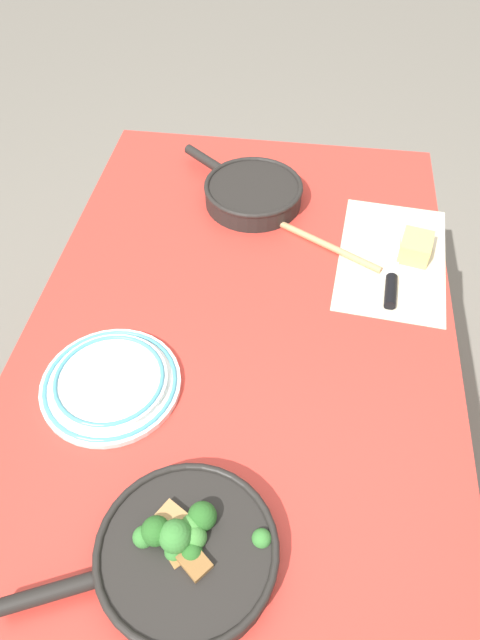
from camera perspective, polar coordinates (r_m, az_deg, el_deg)
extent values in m
plane|color=slate|center=(1.74, 0.00, -16.43)|extent=(14.00, 14.00, 0.00)
cube|color=red|center=(1.13, 0.00, -1.17)|extent=(1.34, 0.83, 0.03)
cylinder|color=#BCBCC1|center=(1.86, -8.46, 7.08)|extent=(0.05, 0.05, 0.70)
cylinder|color=#BCBCC1|center=(1.83, 13.88, 4.93)|extent=(0.05, 0.05, 0.70)
cylinder|color=black|center=(0.88, -5.28, -22.24)|extent=(0.26, 0.26, 0.04)
torus|color=black|center=(0.86, -5.37, -21.85)|extent=(0.26, 0.26, 0.01)
cylinder|color=black|center=(0.90, -18.69, -24.48)|extent=(0.07, 0.13, 0.02)
cylinder|color=#357027|center=(0.88, -4.48, -21.34)|extent=(0.01, 0.01, 0.02)
sphere|color=#428438|center=(0.86, -4.58, -20.83)|extent=(0.04, 0.04, 0.04)
cylinder|color=#2C6823|center=(0.88, 2.14, -21.40)|extent=(0.01, 0.01, 0.02)
sphere|color=#387A33|center=(0.87, 2.18, -21.00)|extent=(0.03, 0.03, 0.03)
cylinder|color=#205218|center=(0.89, -3.39, -19.67)|extent=(0.01, 0.01, 0.02)
sphere|color=#286023|center=(0.87, -3.47, -19.03)|extent=(0.04, 0.04, 0.04)
cylinder|color=#357027|center=(0.89, -4.63, -20.38)|extent=(0.01, 0.01, 0.02)
sphere|color=#428438|center=(0.87, -4.73, -19.86)|extent=(0.04, 0.04, 0.04)
cylinder|color=#2C6823|center=(0.89, -9.43, -21.05)|extent=(0.01, 0.01, 0.02)
sphere|color=#387A33|center=(0.88, -9.60, -20.60)|extent=(0.03, 0.03, 0.03)
cylinder|color=#205218|center=(0.89, -8.21, -20.76)|extent=(0.01, 0.01, 0.02)
sphere|color=#286023|center=(0.87, -8.41, -20.15)|extent=(0.04, 0.04, 0.04)
cylinder|color=#2C6823|center=(0.88, -6.31, -21.35)|extent=(0.02, 0.02, 0.03)
sphere|color=#387A33|center=(0.85, -6.49, -20.68)|extent=(0.05, 0.05, 0.05)
cylinder|color=#2C6823|center=(0.88, -6.47, -22.40)|extent=(0.01, 0.01, 0.02)
sphere|color=#387A33|center=(0.87, -6.58, -22.02)|extent=(0.03, 0.03, 0.03)
cylinder|color=#205218|center=(0.88, -4.78, -22.54)|extent=(0.01, 0.01, 0.02)
sphere|color=#286023|center=(0.86, -4.87, -22.13)|extent=(0.03, 0.03, 0.03)
cube|color=#AD7F4C|center=(0.89, -6.63, -19.38)|extent=(0.05, 0.06, 0.04)
cube|color=olive|center=(0.87, -4.66, -23.24)|extent=(0.05, 0.05, 0.04)
cube|color=#9E703D|center=(0.88, -5.41, -22.20)|extent=(0.04, 0.04, 0.03)
cube|color=#9E703D|center=(0.87, -5.92, -22.57)|extent=(0.04, 0.04, 0.03)
cylinder|color=black|center=(1.39, 1.34, 12.46)|extent=(0.23, 0.23, 0.05)
torus|color=black|center=(1.37, 1.36, 13.24)|extent=(0.23, 0.23, 0.01)
cylinder|color=black|center=(1.49, -3.59, 15.77)|extent=(0.10, 0.11, 0.02)
cylinder|color=#E5CC60|center=(1.39, 1.34, 12.31)|extent=(0.19, 0.19, 0.02)
cylinder|color=tan|center=(1.30, 7.46, 7.99)|extent=(0.17, 0.30, 0.02)
ellipsoid|color=tan|center=(1.37, 0.68, 11.20)|extent=(0.07, 0.08, 0.02)
cube|color=beige|center=(1.29, 14.96, 6.06)|extent=(0.39, 0.26, 0.00)
cube|color=silver|center=(1.31, 15.06, 6.93)|extent=(0.20, 0.04, 0.01)
cylinder|color=black|center=(1.20, 14.84, 2.81)|extent=(0.09, 0.03, 0.02)
cube|color=#EACC66|center=(1.30, 17.15, 6.95)|extent=(0.09, 0.08, 0.05)
cylinder|color=white|center=(1.05, -12.77, -6.32)|extent=(0.25, 0.25, 0.01)
torus|color=#4C9EB7|center=(1.05, -12.83, -6.13)|extent=(0.24, 0.24, 0.01)
cylinder|color=white|center=(1.04, -12.89, -5.94)|extent=(0.21, 0.21, 0.01)
torus|color=#4C9EB7|center=(1.04, -12.94, -5.75)|extent=(0.20, 0.20, 0.01)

